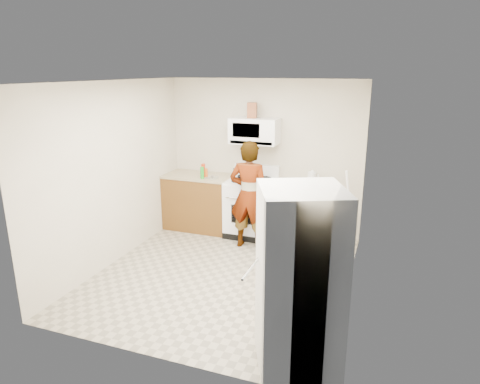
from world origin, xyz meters
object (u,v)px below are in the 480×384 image
at_px(microwave, 255,131).
at_px(person, 249,195).
at_px(gas_range, 251,207).
at_px(kettle, 312,177).
at_px(fridge, 299,281).
at_px(saucepan, 247,172).

bearing_deg(microwave, person, -78.85).
bearing_deg(gas_range, kettle, 9.62).
height_order(microwave, person, microwave).
height_order(gas_range, kettle, gas_range).
bearing_deg(person, microwave, -81.15).
bearing_deg(kettle, fridge, -78.76).
xyz_separation_m(fridge, saucepan, (-1.54, 3.05, 0.17)).
distance_m(microwave, saucepan, 0.70).
xyz_separation_m(person, kettle, (0.82, 0.63, 0.19)).
xyz_separation_m(microwave, saucepan, (-0.12, 0.01, -0.68)).
bearing_deg(microwave, kettle, 1.89).
xyz_separation_m(gas_range, fridge, (1.41, -2.91, 0.36)).
bearing_deg(saucepan, kettle, 1.17).
bearing_deg(person, fridge, 115.67).
xyz_separation_m(gas_range, microwave, (0.00, 0.13, 1.21)).
bearing_deg(gas_range, saucepan, 131.67).
bearing_deg(gas_range, fridge, -64.10).
bearing_deg(gas_range, person, -75.93).
bearing_deg(gas_range, microwave, 90.00).
xyz_separation_m(microwave, fridge, (1.41, -3.04, -0.85)).
distance_m(microwave, fridge, 3.46).
height_order(person, kettle, person).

